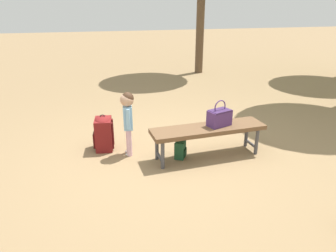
{
  "coord_description": "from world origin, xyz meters",
  "views": [
    {
      "loc": [
        0.96,
        3.88,
        2.06
      ],
      "look_at": [
        0.01,
        -0.04,
        0.45
      ],
      "focal_mm": 33.64,
      "sensor_mm": 36.0,
      "label": 1
    }
  ],
  "objects_px": {
    "park_bench": "(208,131)",
    "child_standing": "(128,114)",
    "backpack_small": "(180,148)",
    "backpack_large": "(104,132)",
    "handbag": "(219,117)"
  },
  "relations": [
    {
      "from": "handbag",
      "to": "backpack_small",
      "type": "xyz_separation_m",
      "value": [
        0.54,
        -0.03,
        -0.43
      ]
    },
    {
      "from": "handbag",
      "to": "child_standing",
      "type": "bearing_deg",
      "value": -14.19
    },
    {
      "from": "backpack_small",
      "to": "child_standing",
      "type": "bearing_deg",
      "value": -22.2
    },
    {
      "from": "park_bench",
      "to": "backpack_small",
      "type": "height_order",
      "value": "park_bench"
    },
    {
      "from": "child_standing",
      "to": "backpack_small",
      "type": "bearing_deg",
      "value": 157.8
    },
    {
      "from": "handbag",
      "to": "backpack_small",
      "type": "distance_m",
      "value": 0.69
    },
    {
      "from": "child_standing",
      "to": "backpack_small",
      "type": "xyz_separation_m",
      "value": [
        -0.68,
        0.28,
        -0.47
      ]
    },
    {
      "from": "handbag",
      "to": "backpack_small",
      "type": "height_order",
      "value": "handbag"
    },
    {
      "from": "handbag",
      "to": "backpack_large",
      "type": "distance_m",
      "value": 1.69
    },
    {
      "from": "park_bench",
      "to": "backpack_small",
      "type": "distance_m",
      "value": 0.46
    },
    {
      "from": "backpack_large",
      "to": "backpack_small",
      "type": "xyz_separation_m",
      "value": [
        -1.02,
        0.54,
        -0.13
      ]
    },
    {
      "from": "handbag",
      "to": "backpack_large",
      "type": "bearing_deg",
      "value": -20.09
    },
    {
      "from": "park_bench",
      "to": "backpack_large",
      "type": "relative_size",
      "value": 2.99
    },
    {
      "from": "park_bench",
      "to": "child_standing",
      "type": "height_order",
      "value": "child_standing"
    },
    {
      "from": "park_bench",
      "to": "backpack_small",
      "type": "xyz_separation_m",
      "value": [
        0.38,
        -0.05,
        -0.25
      ]
    }
  ]
}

